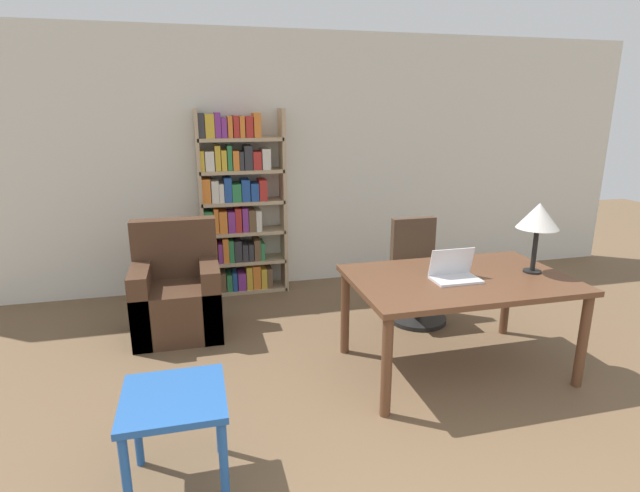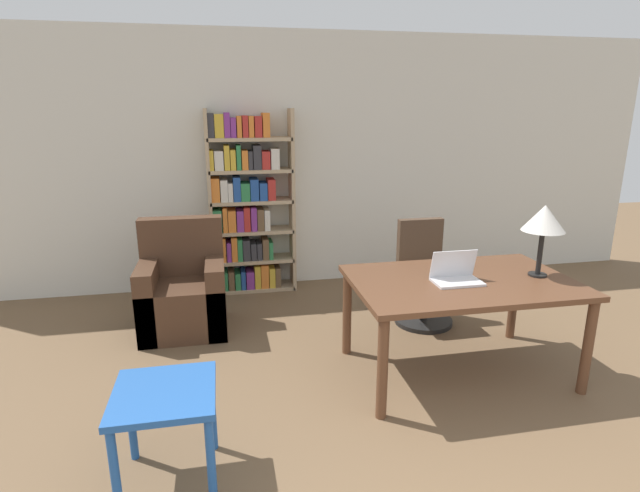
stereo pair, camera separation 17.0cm
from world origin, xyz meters
name	(u,v)px [view 2 (the right image)]	position (x,y,z in m)	size (l,w,h in m)	color
wall_back	(308,162)	(0.00, 4.53, 1.35)	(8.00, 0.06, 2.70)	silver
desk	(461,290)	(0.73, 2.26, 0.65)	(1.59, 1.02, 0.73)	brown
laptop	(456,275)	(0.65, 2.22, 0.78)	(0.34, 0.21, 0.22)	silver
table_lamp	(544,220)	(1.31, 2.23, 1.16)	(0.30, 0.30, 0.53)	black
office_chair	(423,278)	(0.84, 3.20, 0.42)	(0.53, 0.53, 0.95)	black
side_table_blue	(165,407)	(-1.28, 1.48, 0.45)	(0.51, 0.53, 0.54)	#2356A3
armchair	(184,294)	(-1.32, 3.44, 0.33)	(0.73, 0.67, 0.98)	#472D1E
bookshelf	(246,207)	(-0.69, 4.34, 0.92)	(0.89, 0.28, 1.92)	tan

